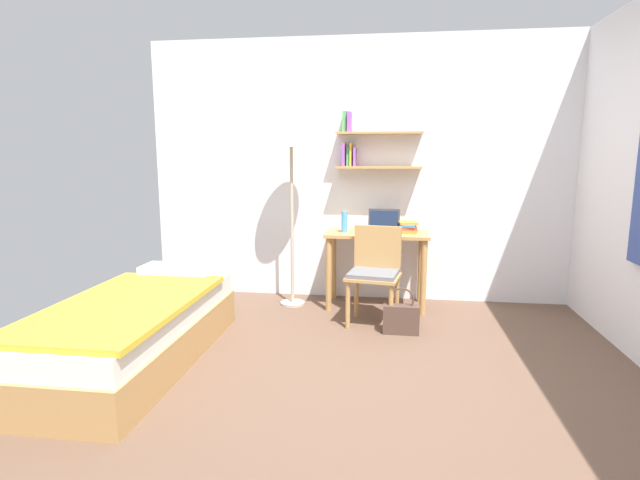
% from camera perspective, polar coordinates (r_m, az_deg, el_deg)
% --- Properties ---
extents(ground_plane, '(5.28, 5.28, 0.00)m').
position_cam_1_polar(ground_plane, '(3.37, 3.18, -16.00)').
color(ground_plane, brown).
extents(wall_back, '(4.40, 0.27, 2.60)m').
position_cam_1_polar(wall_back, '(5.06, 5.27, 7.92)').
color(wall_back, white).
rests_on(wall_back, ground_plane).
extents(bed, '(0.86, 1.95, 0.54)m').
position_cam_1_polar(bed, '(3.81, -20.43, -9.61)').
color(bed, '#B2844C').
rests_on(bed, ground_plane).
extents(desk, '(0.97, 0.51, 0.73)m').
position_cam_1_polar(desk, '(4.81, 6.49, -0.87)').
color(desk, '#B2844C').
rests_on(desk, ground_plane).
extents(desk_chair, '(0.49, 0.46, 0.84)m').
position_cam_1_polar(desk_chair, '(4.36, 6.28, -3.42)').
color(desk_chair, '#B2844C').
rests_on(desk_chair, ground_plane).
extents(standing_lamp, '(0.40, 0.40, 1.76)m').
position_cam_1_polar(standing_lamp, '(4.76, -3.32, 10.83)').
color(standing_lamp, '#B2A893').
rests_on(standing_lamp, ground_plane).
extents(laptop, '(0.31, 0.24, 0.21)m').
position_cam_1_polar(laptop, '(4.82, 7.32, 1.59)').
color(laptop, black).
rests_on(laptop, desk).
extents(water_bottle, '(0.06, 0.06, 0.20)m').
position_cam_1_polar(water_bottle, '(4.74, 2.82, 2.09)').
color(water_bottle, '#4C99DB').
rests_on(water_bottle, desk).
extents(book_stack, '(0.20, 0.24, 0.10)m').
position_cam_1_polar(book_stack, '(4.80, 10.05, 1.44)').
color(book_stack, orange).
rests_on(book_stack, desk).
extents(handbag, '(0.30, 0.11, 0.39)m').
position_cam_1_polar(handbag, '(4.21, 9.27, -8.78)').
color(handbag, '#4C382D').
rests_on(handbag, ground_plane).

